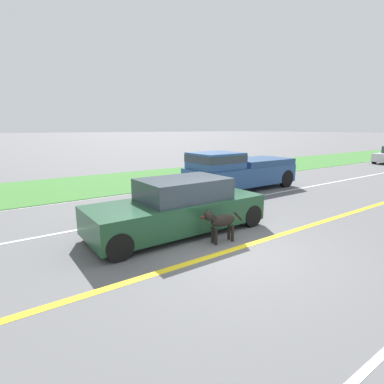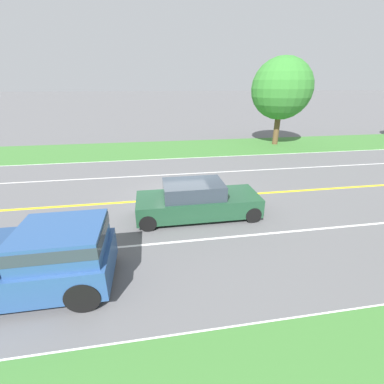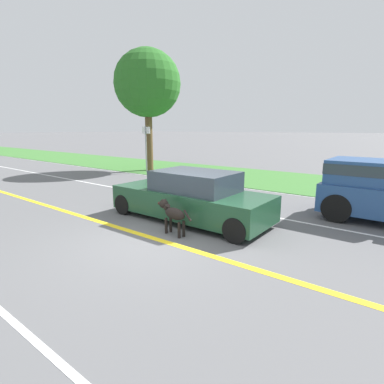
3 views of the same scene
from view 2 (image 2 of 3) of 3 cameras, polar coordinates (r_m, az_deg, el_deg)
ground_plane at (r=11.93m, az=-2.00°, el=-1.45°), size 400.00×400.00×0.00m
centre_divider_line at (r=11.93m, az=-2.00°, el=-1.43°), size 0.18×160.00×0.01m
lane_edge_line_right at (r=6.34m, az=7.26°, el=-28.06°), size 0.14×160.00×0.01m
lane_edge_line_left at (r=18.50m, az=-4.81°, el=7.41°), size 0.14×160.00×0.01m
lane_dash_same_dir at (r=8.89m, az=0.96°, el=-10.63°), size 0.10×160.00×0.01m
lane_dash_oncoming at (r=15.17m, az=-3.70°, el=3.95°), size 0.10×160.00×0.01m
grass_verge_left at (r=21.40m, az=-5.49°, el=9.54°), size 6.00×160.00×0.03m
ego_car at (r=10.10m, az=1.11°, el=-1.96°), size 1.84×4.77×1.45m
dog at (r=11.23m, az=-1.90°, el=0.03°), size 0.33×1.22×0.88m
pickup_truck at (r=7.88m, az=-35.46°, el=-12.55°), size 2.03×5.30×1.74m
roadside_tree_left_near at (r=23.68m, az=19.28°, el=20.82°), size 4.89×4.89×7.01m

